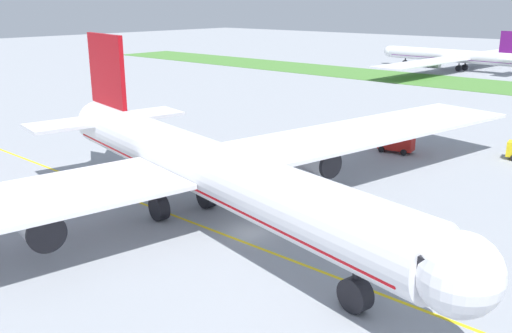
% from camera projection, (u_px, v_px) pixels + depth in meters
% --- Properties ---
extents(ground_plane, '(600.00, 600.00, 0.00)m').
position_uv_depth(ground_plane, '(250.00, 232.00, 51.54)').
color(ground_plane, '#9399A0').
rests_on(ground_plane, ground).
extents(apron_taxi_line, '(280.00, 0.36, 0.01)m').
position_uv_depth(apron_taxi_line, '(235.00, 239.00, 50.13)').
color(apron_taxi_line, yellow).
rests_on(apron_taxi_line, ground).
extents(airliner_foreground, '(59.40, 96.96, 17.11)m').
position_uv_depth(airliner_foreground, '(198.00, 165.00, 52.20)').
color(airliner_foreground, white).
rests_on(airliner_foreground, ground).
extents(service_truck_fuel_bowser, '(5.15, 3.10, 2.85)m').
position_uv_depth(service_truck_fuel_bowser, '(397.00, 142.00, 78.42)').
color(service_truck_fuel_bowser, '#B21E19').
rests_on(service_truck_fuel_bowser, ground).
extents(parked_airliner_far_left, '(50.46, 82.99, 12.54)m').
position_uv_depth(parked_airliner_far_left, '(455.00, 56.00, 172.55)').
color(parked_airliner_far_left, white).
rests_on(parked_airliner_far_left, ground).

